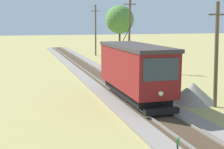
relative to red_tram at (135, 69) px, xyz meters
The scene contains 6 objects.
red_tram is the anchor object (origin of this frame).
utility_pole_near_tram 5.22m from the red_tram, 30.04° to the right, with size 1.40×0.53×6.52m.
utility_pole_mid 14.25m from the red_tram, 71.80° to the left, with size 1.40×0.62×8.22m.
utility_pole_far 29.78m from the red_tram, 81.47° to the left, with size 1.40×0.38×8.07m.
gravel_pile 4.19m from the red_tram, 18.07° to the right, with size 3.03×3.03×1.32m, color gray.
tree_right_near 33.00m from the red_tram, 73.82° to the left, with size 4.80×4.80×8.19m.
Camera 1 is at (-7.16, -4.72, 5.24)m, focal length 49.28 mm.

